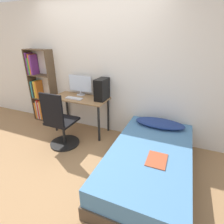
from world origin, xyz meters
TOP-DOWN VIEW (x-y plane):
  - ground_plane at (0.00, 0.00)m, footprint 14.00×14.00m
  - wall_back at (0.00, 1.36)m, footprint 8.00×0.05m
  - desk at (-0.29, 1.07)m, footprint 1.12×0.53m
  - bookshelf at (-1.46, 1.21)m, footprint 0.60×0.24m
  - office_chair at (-0.32, 0.44)m, footprint 0.53×0.53m
  - bed at (1.28, 0.34)m, footprint 1.09×1.99m
  - pillow at (1.28, 1.07)m, footprint 0.83×0.36m
  - magazine at (1.40, 0.14)m, footprint 0.24×0.32m
  - monitor at (-0.37, 1.23)m, footprint 0.53×0.18m
  - keyboard at (-0.35, 0.96)m, footprint 0.34×0.11m
  - pc_tower at (0.16, 1.14)m, footprint 0.18×0.34m

SIDE VIEW (x-z plane):
  - ground_plane at x=0.00m, z-range 0.00..0.00m
  - bed at x=1.28m, z-range 0.00..0.43m
  - office_chair at x=-0.32m, z-range -0.11..0.92m
  - magazine at x=1.40m, z-range 0.43..0.44m
  - pillow at x=1.28m, z-range 0.43..0.54m
  - desk at x=-0.29m, z-range 0.25..0.98m
  - bookshelf at x=-1.46m, z-range -0.07..1.53m
  - keyboard at x=-0.35m, z-range 0.74..0.76m
  - pc_tower at x=0.16m, z-range 0.74..1.14m
  - monitor at x=-0.37m, z-range 0.75..1.16m
  - wall_back at x=0.00m, z-range 0.00..2.50m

